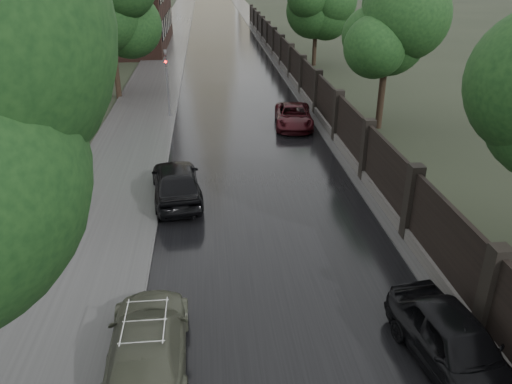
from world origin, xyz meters
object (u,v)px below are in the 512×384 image
(volga_sedan, at_px, (148,345))
(car_right_near, at_px, (455,344))
(tree_right_b, at_px, (388,37))
(tree_right_c, at_px, (317,6))
(hatchback_left, at_px, (176,182))
(traffic_light, at_px, (167,78))
(tree_left_far, at_px, (110,17))
(car_right_far, at_px, (294,116))

(volga_sedan, relative_size, car_right_near, 1.07)
(tree_right_b, bearing_deg, tree_right_c, 90.00)
(hatchback_left, bearing_deg, volga_sedan, 81.85)
(traffic_light, bearing_deg, tree_left_far, 126.47)
(car_right_near, bearing_deg, tree_left_far, 106.01)
(tree_right_b, distance_m, car_right_near, 18.84)
(car_right_near, bearing_deg, volga_sedan, 166.22)
(traffic_light, xyz_separation_m, volga_sedan, (0.70, -20.15, -1.74))
(volga_sedan, distance_m, car_right_far, 18.97)
(traffic_light, xyz_separation_m, car_right_far, (7.08, -2.28, -1.79))
(tree_left_far, bearing_deg, car_right_near, -66.24)
(hatchback_left, distance_m, car_right_far, 10.80)
(traffic_light, bearing_deg, tree_right_b, -14.24)
(traffic_light, xyz_separation_m, car_right_near, (7.70, -20.89, -1.68))
(tree_left_far, height_order, tree_right_b, tree_left_far)
(tree_left_far, height_order, volga_sedan, tree_left_far)
(tree_left_far, distance_m, hatchback_left, 17.41)
(tree_right_b, bearing_deg, hatchback_left, -143.02)
(tree_right_b, xyz_separation_m, traffic_light, (-11.80, 2.99, -2.55))
(traffic_light, bearing_deg, tree_right_c, 51.82)
(traffic_light, height_order, car_right_near, traffic_light)
(tree_right_b, bearing_deg, car_right_near, -102.90)
(volga_sedan, relative_size, hatchback_left, 1.00)
(car_right_near, relative_size, car_right_far, 0.96)
(tree_right_c, distance_m, hatchback_left, 28.65)
(car_right_near, bearing_deg, traffic_light, 102.49)
(tree_right_b, relative_size, tree_right_c, 1.00)
(tree_right_c, distance_m, car_right_far, 18.44)
(tree_left_far, relative_size, traffic_light, 1.85)
(tree_right_b, distance_m, volga_sedan, 20.88)
(volga_sedan, relative_size, car_right_far, 1.04)
(tree_left_far, relative_size, volga_sedan, 1.63)
(traffic_light, distance_m, car_right_near, 22.33)
(traffic_light, relative_size, hatchback_left, 0.88)
(tree_right_c, relative_size, traffic_light, 1.75)
(tree_left_far, relative_size, hatchback_left, 1.63)
(tree_right_b, bearing_deg, tree_left_far, 152.70)
(tree_right_b, height_order, car_right_near, tree_right_b)
(tree_right_b, bearing_deg, car_right_far, 171.43)
(tree_right_c, bearing_deg, car_right_far, -105.26)
(tree_left_far, distance_m, volga_sedan, 25.94)
(volga_sedan, xyz_separation_m, car_right_far, (6.38, 17.87, -0.05))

